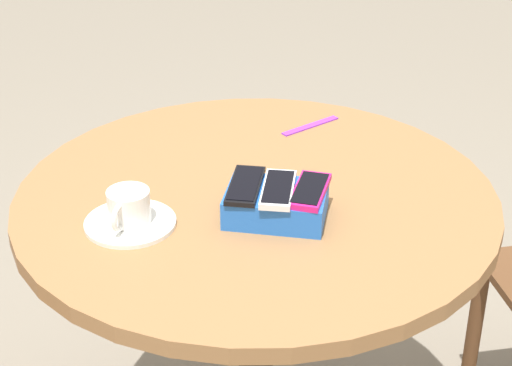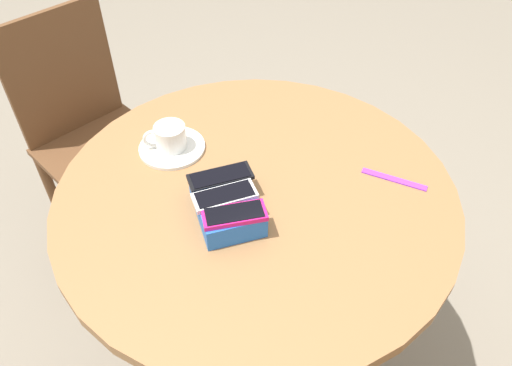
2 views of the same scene
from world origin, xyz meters
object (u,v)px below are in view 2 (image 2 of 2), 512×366
Objects in this scene: phone_box at (227,205)px; lanyard_strap at (394,179)px; round_table at (256,231)px; phone_black at (220,177)px; coffee_cup at (169,136)px; chair_near_window at (95,139)px; saucer at (172,147)px; phone_magenta at (234,214)px; phone_white at (225,196)px.

phone_box reaches higher than lanyard_strap.
phone_black is at bearing 80.88° from round_table.
coffee_cup is at bearing 55.48° from lanyard_strap.
phone_box is 0.21× the size of chair_near_window.
chair_near_window is at bearing 35.94° from lanyard_strap.
phone_black is 0.39m from lanyard_strap.
round_table is at bearing -146.90° from coffee_cup.
lanyard_strap is at bearing -105.46° from phone_black.
lanyard_strap is (-0.29, -0.43, -0.00)m from saucer.
phone_black is at bearing -162.96° from chair_near_window.
chair_near_window is at bearing 14.11° from phone_magenta.
phone_black is 1.37× the size of coffee_cup.
phone_black is at bearing -5.75° from phone_magenta.
round_table is at bearing -157.90° from chair_near_window.
lanyard_strap is at bearing -96.78° from phone_white.
round_table is 8.78× the size of coffee_cup.
saucer is (0.19, 0.06, -0.05)m from phone_black.
phone_box reaches higher than saucer.
phone_black is at bearing 74.54° from lanyard_strap.
phone_white is 0.87m from chair_near_window.
phone_black is (0.05, -0.01, 0.03)m from phone_box.
saucer is 0.18× the size of chair_near_window.
phone_white is at bearing 83.22° from lanyard_strap.
phone_magenta is at bearing -179.99° from phone_white.
phone_box is 0.03m from phone_white.
saucer is (0.25, 0.05, -0.02)m from phone_box.
coffee_cup reaches higher than saucer.
chair_near_window is at bearing 15.41° from phone_box.
lanyard_strap is 1.05m from chair_near_window.
phone_box is at bearing -168.35° from coffee_cup.
phone_white is at bearing -164.94° from chair_near_window.
phone_magenta is at bearing -171.26° from coffee_cup.
chair_near_window reaches higher than phone_white.
round_table is 4.87× the size of phone_box.
chair_near_window reaches higher than phone_black.
phone_black reaches higher than round_table.
phone_magenta is (-0.06, 0.00, 0.03)m from phone_box.
chair_near_window is (0.52, 0.16, -0.35)m from coffee_cup.
coffee_cup is 0.69× the size of lanyard_strap.
phone_white is at bearing -169.41° from coffee_cup.
lanyard_strap is (-0.05, -0.38, -0.02)m from phone_box.
phone_magenta is 0.39m from lanyard_strap.
coffee_cup is (0.25, 0.05, -0.02)m from phone_white.
phone_white reaches higher than lanyard_strap.
phone_white reaches higher than round_table.
lanyard_strap is at bearing -124.52° from coffee_cup.
coffee_cup is (0.20, 0.13, 0.18)m from round_table.
round_table is at bearing 72.98° from lanyard_strap.
phone_box is at bearing -164.59° from chair_near_window.
phone_magenta is at bearing 91.28° from lanyard_strap.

